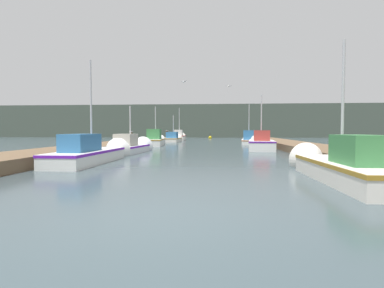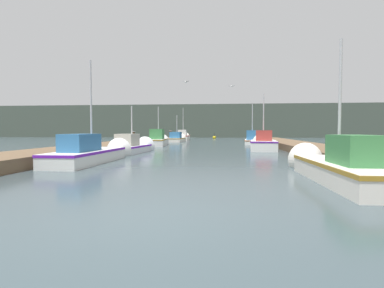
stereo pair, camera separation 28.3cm
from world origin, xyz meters
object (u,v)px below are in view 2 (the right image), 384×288
fishing_boat_0 (334,165)px  fishing_boat_5 (252,140)px  fishing_boat_7 (183,137)px  channel_buoy (214,138)px  fishing_boat_4 (159,140)px  seagull_1 (231,86)px  mooring_piling_0 (251,136)px  fishing_boat_6 (177,139)px  seagull_lead (186,82)px  mooring_piling_3 (252,137)px  fishing_boat_2 (134,147)px  fishing_boat_3 (263,143)px  mooring_piling_2 (171,136)px  mooring_piling_1 (134,140)px  fishing_boat_1 (96,152)px

fishing_boat_0 → fishing_boat_5: fishing_boat_5 is taller
fishing_boat_7 → channel_buoy: size_ratio=4.61×
fishing_boat_4 → seagull_1: seagull_1 is taller
fishing_boat_7 → mooring_piling_0: fishing_boat_7 is taller
fishing_boat_0 → fishing_boat_4: 20.98m
fishing_boat_6 → seagull_lead: size_ratio=8.70×
mooring_piling_0 → seagull_1: bearing=-100.7°
mooring_piling_3 → seagull_lead: seagull_lead is taller
fishing_boat_0 → channel_buoy: (-4.60, 42.51, -0.23)m
seagull_lead → seagull_1: bearing=-103.7°
fishing_boat_2 → fishing_boat_7: fishing_boat_7 is taller
fishing_boat_7 → seagull_lead: 19.49m
mooring_piling_0 → mooring_piling_3: mooring_piling_3 is taller
fishing_boat_0 → mooring_piling_3: 33.02m
fishing_boat_3 → mooring_piling_2: 19.24m
fishing_boat_0 → mooring_piling_1: (-10.10, 13.74, 0.28)m
fishing_boat_5 → mooring_piling_1: (-9.96, -8.78, 0.24)m
fishing_boat_0 → fishing_boat_4: bearing=115.3°
fishing_boat_7 → mooring_piling_2: size_ratio=3.50×
mooring_piling_1 → mooring_piling_2: bearing=89.5°
fishing_boat_3 → fishing_boat_7: 21.83m
mooring_piling_2 → channel_buoy: size_ratio=1.32×
fishing_boat_3 → fishing_boat_5: fishing_boat_5 is taller
fishing_boat_2 → fishing_boat_7: bearing=93.2°
fishing_boat_6 → seagull_lead: bearing=-75.4°
fishing_boat_2 → seagull_1: (6.45, 8.64, 5.03)m
mooring_piling_2 → fishing_boat_3: bearing=-59.8°
mooring_piling_1 → seagull_1: 10.16m
mooring_piling_0 → mooring_piling_3: size_ratio=0.96×
fishing_boat_2 → mooring_piling_3: (9.74, 23.22, 0.19)m
fishing_boat_0 → fishing_boat_1: size_ratio=0.94×
fishing_boat_5 → mooring_piling_2: fishing_boat_5 is taller
mooring_piling_3 → fishing_boat_6: bearing=-152.0°
mooring_piling_1 → fishing_boat_0: bearing=-53.7°
fishing_boat_7 → seagull_lead: bearing=-82.0°
fishing_boat_3 → mooring_piling_1: 9.86m
mooring_piling_0 → fishing_boat_1: bearing=-107.0°
fishing_boat_5 → channel_buoy: size_ratio=5.06×
mooring_piling_2 → mooring_piling_3: mooring_piling_2 is taller
fishing_boat_0 → mooring_piling_0: fishing_boat_0 is taller
mooring_piling_2 → fishing_boat_4: bearing=-86.1°
fishing_boat_5 → seagull_1: seagull_1 is taller
fishing_boat_3 → fishing_boat_5: bearing=95.1°
fishing_boat_7 → mooring_piling_1: (-1.34, -19.45, 0.18)m
fishing_boat_5 → fishing_boat_2: bearing=-119.5°
fishing_boat_6 → seagull_1: bearing=-52.8°
fishing_boat_2 → fishing_boat_4: bearing=95.6°
mooring_piling_3 → seagull_lead: 20.33m
fishing_boat_2 → mooring_piling_3: bearing=70.7°
mooring_piling_0 → mooring_piling_3: bearing=-91.8°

